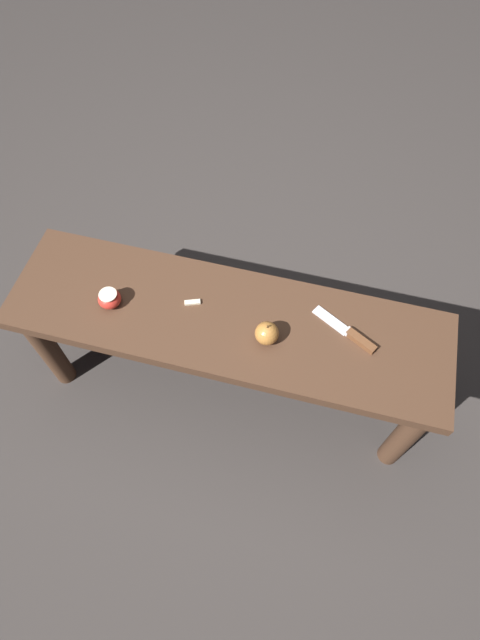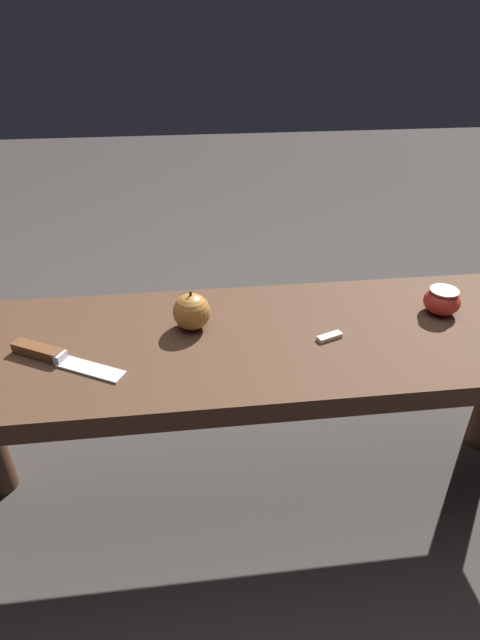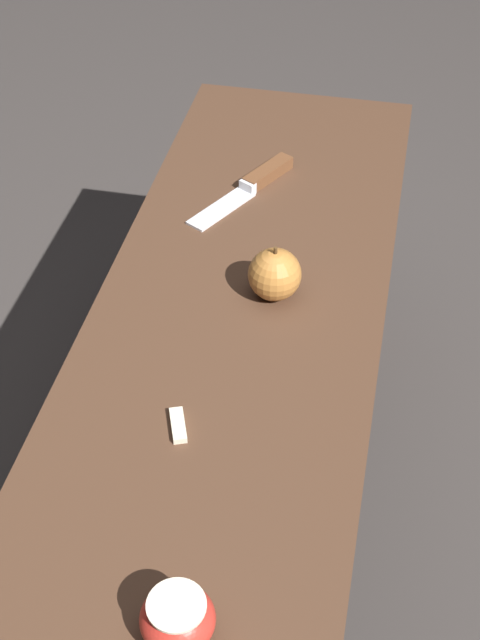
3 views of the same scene
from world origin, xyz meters
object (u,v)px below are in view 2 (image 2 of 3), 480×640
apple_cut (442,301)px  wooden_bench (264,375)px  apple_whole (192,312)px  knife (52,356)px

apple_cut → wooden_bench: bearing=-173.9°
apple_cut → apple_whole: bearing=179.7°
wooden_bench → apple_cut: bearing=6.1°
apple_whole → knife: bearing=-163.6°
wooden_bench → apple_whole: apple_whole is taller
knife → apple_cut: apple_cut is taller
knife → apple_whole: bearing=45.1°
wooden_bench → apple_whole: 0.19m
wooden_bench → apple_cut: size_ratio=19.35×
wooden_bench → knife: 0.39m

